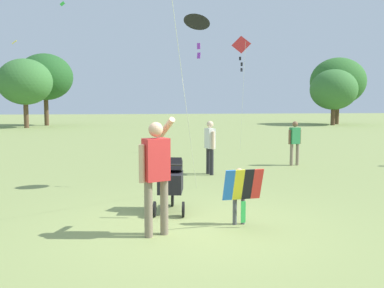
{
  "coord_description": "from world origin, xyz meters",
  "views": [
    {
      "loc": [
        -0.79,
        -6.86,
        2.09
      ],
      "look_at": [
        0.16,
        0.9,
        1.3
      ],
      "focal_mm": 40.39,
      "sensor_mm": 36.0,
      "label": 1
    }
  ],
  "objects_px": {
    "stroller": "(171,180)",
    "person_sitting_far": "(295,139)",
    "child_with_butterfly_kite": "(240,190)",
    "kite_adult_black": "(197,23)",
    "person_red_shirt": "(210,143)",
    "kite_green_novelty": "(241,49)",
    "person_adult_flyer": "(156,168)"
  },
  "relations": [
    {
      "from": "child_with_butterfly_kite",
      "to": "person_adult_flyer",
      "type": "xyz_separation_m",
      "value": [
        -1.42,
        -0.39,
        0.46
      ]
    },
    {
      "from": "person_adult_flyer",
      "to": "person_sitting_far",
      "type": "bearing_deg",
      "value": 55.08
    },
    {
      "from": "stroller",
      "to": "person_sitting_far",
      "type": "bearing_deg",
      "value": 50.43
    },
    {
      "from": "child_with_butterfly_kite",
      "to": "person_red_shirt",
      "type": "height_order",
      "value": "person_red_shirt"
    },
    {
      "from": "person_adult_flyer",
      "to": "kite_green_novelty",
      "type": "relative_size",
      "value": 0.4
    },
    {
      "from": "stroller",
      "to": "kite_adult_black",
      "type": "height_order",
      "value": "kite_adult_black"
    },
    {
      "from": "child_with_butterfly_kite",
      "to": "person_sitting_far",
      "type": "xyz_separation_m",
      "value": [
        3.3,
        6.36,
        0.24
      ]
    },
    {
      "from": "child_with_butterfly_kite",
      "to": "person_red_shirt",
      "type": "xyz_separation_m",
      "value": [
        0.31,
        5.0,
        0.29
      ]
    },
    {
      "from": "kite_adult_black",
      "to": "kite_green_novelty",
      "type": "distance_m",
      "value": 7.21
    },
    {
      "from": "child_with_butterfly_kite",
      "to": "kite_adult_black",
      "type": "distance_m",
      "value": 4.56
    },
    {
      "from": "person_red_shirt",
      "to": "person_sitting_far",
      "type": "distance_m",
      "value": 3.28
    },
    {
      "from": "child_with_butterfly_kite",
      "to": "stroller",
      "type": "xyz_separation_m",
      "value": [
        -1.09,
        1.05,
        0.01
      ]
    },
    {
      "from": "kite_green_novelty",
      "to": "person_red_shirt",
      "type": "height_order",
      "value": "kite_green_novelty"
    },
    {
      "from": "person_adult_flyer",
      "to": "stroller",
      "type": "height_order",
      "value": "person_adult_flyer"
    },
    {
      "from": "kite_green_novelty",
      "to": "person_sitting_far",
      "type": "bearing_deg",
      "value": -74.72
    },
    {
      "from": "stroller",
      "to": "person_sitting_far",
      "type": "xyz_separation_m",
      "value": [
        4.39,
        5.31,
        0.23
      ]
    },
    {
      "from": "kite_green_novelty",
      "to": "person_adult_flyer",
      "type": "bearing_deg",
      "value": -110.11
    },
    {
      "from": "child_with_butterfly_kite",
      "to": "person_sitting_far",
      "type": "height_order",
      "value": "person_sitting_far"
    },
    {
      "from": "kite_adult_black",
      "to": "person_red_shirt",
      "type": "distance_m",
      "value": 3.55
    },
    {
      "from": "person_adult_flyer",
      "to": "stroller",
      "type": "distance_m",
      "value": 1.55
    },
    {
      "from": "person_adult_flyer",
      "to": "person_red_shirt",
      "type": "height_order",
      "value": "person_adult_flyer"
    },
    {
      "from": "person_adult_flyer",
      "to": "kite_adult_black",
      "type": "bearing_deg",
      "value": 72.79
    },
    {
      "from": "person_adult_flyer",
      "to": "person_red_shirt",
      "type": "distance_m",
      "value": 5.67
    },
    {
      "from": "person_sitting_far",
      "to": "kite_adult_black",
      "type": "bearing_deg",
      "value": -138.54
    },
    {
      "from": "child_with_butterfly_kite",
      "to": "kite_green_novelty",
      "type": "bearing_deg",
      "value": 76.65
    },
    {
      "from": "child_with_butterfly_kite",
      "to": "kite_green_novelty",
      "type": "relative_size",
      "value": 0.21
    },
    {
      "from": "child_with_butterfly_kite",
      "to": "person_red_shirt",
      "type": "bearing_deg",
      "value": 86.44
    },
    {
      "from": "person_sitting_far",
      "to": "child_with_butterfly_kite",
      "type": "bearing_deg",
      "value": -117.41
    },
    {
      "from": "child_with_butterfly_kite",
      "to": "kite_adult_black",
      "type": "xyz_separation_m",
      "value": [
        -0.31,
        3.17,
        3.27
      ]
    },
    {
      "from": "kite_adult_black",
      "to": "person_red_shirt",
      "type": "xyz_separation_m",
      "value": [
        0.62,
        1.83,
        -2.97
      ]
    },
    {
      "from": "stroller",
      "to": "person_sitting_far",
      "type": "distance_m",
      "value": 6.89
    },
    {
      "from": "person_red_shirt",
      "to": "stroller",
      "type": "bearing_deg",
      "value": -109.49
    }
  ]
}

